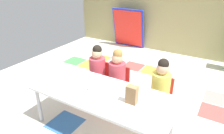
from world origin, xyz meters
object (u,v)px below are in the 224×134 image
object	(u,v)px
folded_activity_table	(128,28)
donut_powdered_on_plate	(91,88)
paper_bag_brown	(132,95)
seated_child_middle_seat	(117,72)
paper_plate_near_edge	(91,90)
craft_table	(103,95)
seated_child_far_right	(161,83)
seated_child_near_camera	(98,67)

from	to	relation	value
folded_activity_table	donut_powdered_on_plate	xyz separation A→B (m)	(1.09, -3.21, 0.06)
paper_bag_brown	donut_powdered_on_plate	distance (m)	0.57
donut_powdered_on_plate	seated_child_middle_seat	bearing A→B (deg)	88.78
paper_bag_brown	donut_powdered_on_plate	world-z (taller)	paper_bag_brown
paper_bag_brown	paper_plate_near_edge	world-z (taller)	paper_bag_brown
craft_table	seated_child_middle_seat	bearing A→B (deg)	102.52
folded_activity_table	paper_bag_brown	distance (m)	3.60
seated_child_far_right	folded_activity_table	size ratio (longest dim) A/B	0.84
seated_child_middle_seat	paper_plate_near_edge	size ratio (longest dim) A/B	5.10
paper_plate_near_edge	donut_powdered_on_plate	bearing A→B (deg)	0.00
craft_table	seated_child_far_right	world-z (taller)	seated_child_far_right
folded_activity_table	donut_powdered_on_plate	bearing A→B (deg)	-71.28
seated_child_far_right	paper_plate_near_edge	xyz separation A→B (m)	(-0.71, -0.66, 0.02)
paper_plate_near_edge	paper_bag_brown	bearing A→B (deg)	1.57
seated_child_near_camera	donut_powdered_on_plate	world-z (taller)	seated_child_near_camera
craft_table	paper_bag_brown	bearing A→B (deg)	-1.94
seated_child_far_right	paper_bag_brown	xyz separation A→B (m)	(-0.14, -0.64, 0.13)
seated_child_far_right	donut_powdered_on_plate	world-z (taller)	seated_child_far_right
folded_activity_table	paper_bag_brown	size ratio (longest dim) A/B	4.94
craft_table	paper_plate_near_edge	size ratio (longest dim) A/B	10.30
seated_child_middle_seat	craft_table	bearing A→B (deg)	-77.48
paper_bag_brown	paper_plate_near_edge	bearing A→B (deg)	-178.43
paper_bag_brown	donut_powdered_on_plate	bearing A→B (deg)	-178.43
seated_child_near_camera	paper_bag_brown	size ratio (longest dim) A/B	4.17
craft_table	paper_bag_brown	xyz separation A→B (m)	(0.41, -0.01, 0.15)
paper_plate_near_edge	donut_powdered_on_plate	size ratio (longest dim) A/B	1.62
seated_child_far_right	paper_bag_brown	distance (m)	0.67
seated_child_middle_seat	seated_child_far_right	distance (m)	0.70
seated_child_middle_seat	folded_activity_table	world-z (taller)	folded_activity_table
seated_child_middle_seat	seated_child_far_right	world-z (taller)	same
seated_child_near_camera	seated_child_far_right	size ratio (longest dim) A/B	1.00
craft_table	seated_child_far_right	distance (m)	0.84
seated_child_far_right	donut_powdered_on_plate	bearing A→B (deg)	-137.25
folded_activity_table	donut_powdered_on_plate	size ratio (longest dim) A/B	9.76
paper_plate_near_edge	donut_powdered_on_plate	xyz separation A→B (m)	(0.00, 0.00, 0.02)
seated_child_far_right	donut_powdered_on_plate	size ratio (longest dim) A/B	8.24
seated_child_far_right	paper_bag_brown	world-z (taller)	seated_child_far_right
seated_child_near_camera	donut_powdered_on_plate	xyz separation A→B (m)	(0.36, -0.66, 0.04)
seated_child_near_camera	folded_activity_table	world-z (taller)	folded_activity_table
seated_child_far_right	folded_activity_table	bearing A→B (deg)	125.12
paper_bag_brown	seated_child_middle_seat	bearing A→B (deg)	130.78
seated_child_near_camera	seated_child_middle_seat	distance (m)	0.37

